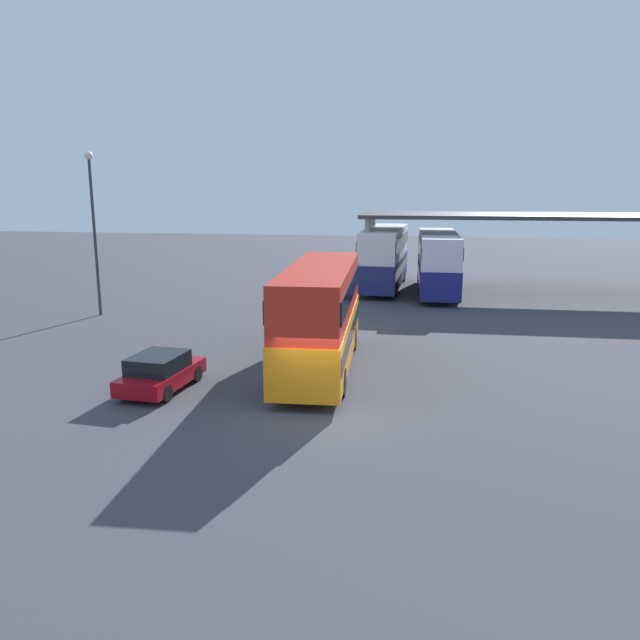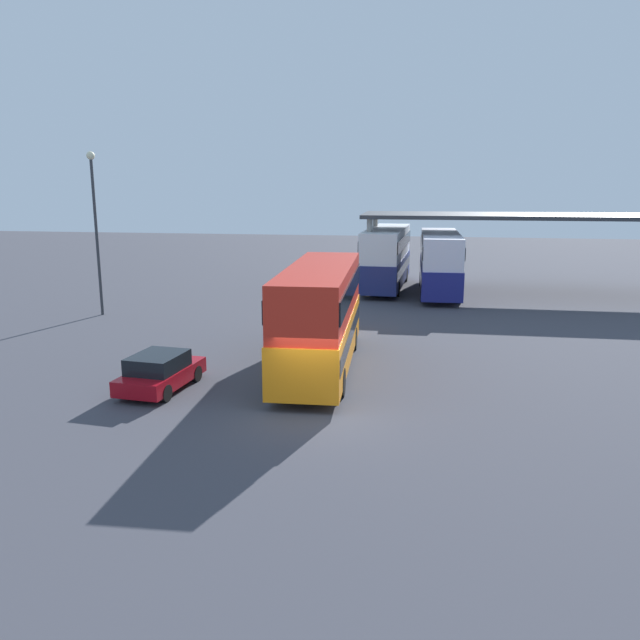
# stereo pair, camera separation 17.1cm
# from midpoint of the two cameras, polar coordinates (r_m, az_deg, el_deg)

# --- Properties ---
(ground_plane) EXTENTS (140.00, 140.00, 0.00)m
(ground_plane) POSITION_cam_midpoint_polar(r_m,az_deg,el_deg) (20.17, -0.41, -8.64)
(ground_plane) COLOR #3E3E47
(double_decker_main) EXTENTS (2.86, 10.21, 4.13)m
(double_decker_main) POSITION_cam_midpoint_polar(r_m,az_deg,el_deg) (24.36, 0.20, 0.61)
(double_decker_main) COLOR orange
(double_decker_main) RESTS_ON ground_plane
(parked_hatchback) EXTENTS (2.13, 3.89, 1.35)m
(parked_hatchback) POSITION_cam_midpoint_polar(r_m,az_deg,el_deg) (22.97, -14.20, -4.61)
(parked_hatchback) COLOR maroon
(parked_hatchback) RESTS_ON ground_plane
(double_decker_near_canopy) EXTENTS (3.04, 10.81, 4.20)m
(double_decker_near_canopy) POSITION_cam_midpoint_polar(r_m,az_deg,el_deg) (44.10, 6.22, 5.89)
(double_decker_near_canopy) COLOR navy
(double_decker_near_canopy) RESTS_ON ground_plane
(double_decker_mid_row) EXTENTS (2.64, 10.22, 4.05)m
(double_decker_mid_row) POSITION_cam_midpoint_polar(r_m,az_deg,el_deg) (42.24, 11.02, 5.35)
(double_decker_mid_row) COLOR navy
(double_decker_mid_row) RESTS_ON ground_plane
(depot_canopy) EXTENTS (21.15, 6.55, 5.27)m
(depot_canopy) POSITION_cam_midpoint_polar(r_m,az_deg,el_deg) (43.60, 18.28, 8.77)
(depot_canopy) COLOR #33353A
(depot_canopy) RESTS_ON ground_plane
(lamppost_tall) EXTENTS (0.44, 0.44, 8.91)m
(lamppost_tall) POSITION_cam_midpoint_polar(r_m,az_deg,el_deg) (36.51, -19.75, 8.96)
(lamppost_tall) COLOR #33353A
(lamppost_tall) RESTS_ON ground_plane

